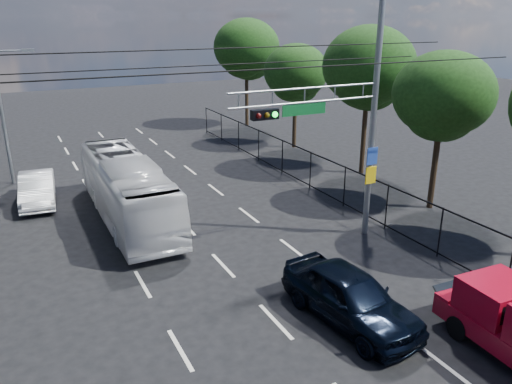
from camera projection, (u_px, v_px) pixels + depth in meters
lane_markings at (173, 212)px, 23.40m from camera, size 6.12×38.00×0.01m
signal_mast at (349, 112)px, 18.84m from camera, size 6.43×0.39×9.50m
streetlight_left at (5, 112)px, 26.13m from camera, size 2.09×0.22×7.08m
utility_wires at (208, 62)px, 16.64m from camera, size 22.00×5.04×0.74m
fence_right at (330, 179)px, 24.74m from camera, size 0.06×34.03×2.00m
tree_right_b at (442, 102)px, 22.29m from camera, size 4.50×4.50×7.31m
tree_right_c at (368, 73)px, 27.37m from camera, size 5.10×5.10×8.29m
tree_right_d at (296, 76)px, 33.38m from camera, size 4.32×4.32×7.02m
tree_right_e at (247, 52)px, 39.84m from camera, size 5.28×5.28×8.58m
navy_hatchback at (350, 296)px, 14.78m from camera, size 2.45×5.01×1.65m
white_bus at (127, 189)px, 22.12m from camera, size 2.42×10.19×2.84m
white_van at (37, 189)px, 24.25m from camera, size 1.96×4.57×1.47m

